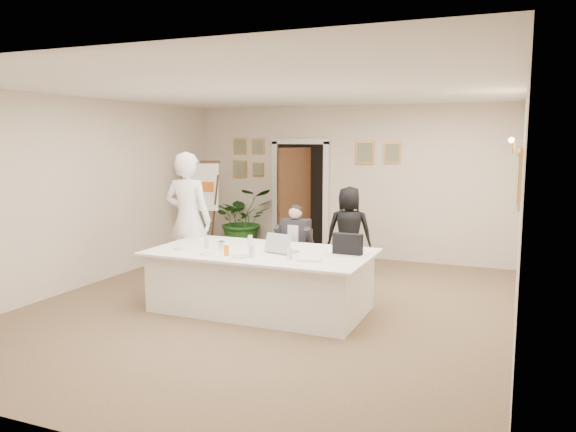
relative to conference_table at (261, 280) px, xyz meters
The scene contains 28 objects.
floor 0.42m from the conference_table, 72.12° to the left, with size 7.00×7.00×0.00m, color brown.
ceiling 2.41m from the conference_table, 72.12° to the left, with size 6.00×7.00×0.02m, color white.
wall_back 3.77m from the conference_table, 89.32° to the left, with size 6.00×0.10×2.80m, color silver.
wall_front 3.51m from the conference_table, 89.26° to the right, with size 6.00×0.10×2.80m, color silver.
wall_left 3.13m from the conference_table, behind, with size 0.10×7.00×2.80m, color silver.
wall_right 3.21m from the conference_table, ahead, with size 0.10×7.00×2.80m, color silver.
doorway 3.61m from the conference_table, 103.66° to the left, with size 1.14×0.86×2.20m.
pictures_back_wall 3.96m from the conference_table, 101.86° to the left, with size 3.40×0.06×0.80m, color #CB8D45, non-canonical shape.
pictures_right_wall 3.56m from the conference_table, 23.88° to the left, with size 0.06×2.20×0.80m, color #CB8D45, non-canonical shape.
wall_sconce 3.65m from the conference_table, 24.38° to the left, with size 0.20×0.30×0.24m, color gold, non-canonical shape.
conference_table is the anchor object (origin of this frame).
seated_man 1.05m from the conference_table, 86.86° to the left, with size 0.55×0.58×1.27m, color black, non-canonical shape.
flip_chart 3.44m from the conference_table, 133.45° to the left, with size 0.64×0.49×1.77m.
standing_man 1.73m from the conference_table, 156.94° to the left, with size 0.73×0.48×2.01m, color white.
standing_woman 2.23m from the conference_table, 75.72° to the left, with size 0.71×0.46×1.46m, color black.
potted_palm 3.87m from the conference_table, 120.41° to the left, with size 1.13×0.98×1.26m, color #21541C.
laptop 0.60m from the conference_table, ahead, with size 0.37×0.38×0.28m, color #B7BABC, non-canonical shape.
laptop_bag 1.22m from the conference_table, 11.33° to the left, with size 0.37×0.10×0.26m, color black.
paper_stack 0.92m from the conference_table, 21.34° to the right, with size 0.29×0.20×0.03m, color white.
plate_left 1.11m from the conference_table, 162.97° to the right, with size 0.21×0.21×0.01m, color white.
plate_mid 0.79m from the conference_table, 139.65° to the right, with size 0.20×0.20×0.01m, color white.
plate_near 0.60m from the conference_table, 97.12° to the right, with size 0.22×0.22×0.01m, color white.
glass_a 0.87m from the conference_table, behind, with size 0.07×0.07×0.14m, color silver.
glass_b 0.62m from the conference_table, 80.28° to the right, with size 0.06×0.06×0.14m, color silver.
glass_c 0.79m from the conference_table, 32.56° to the right, with size 0.06×0.06×0.14m, color silver.
glass_d 0.60m from the conference_table, 136.60° to the left, with size 0.06×0.06×0.14m, color silver.
oj_glass 0.68m from the conference_table, 119.67° to the right, with size 0.06×0.06×0.13m, color orange.
steel_jug 0.68m from the conference_table, 166.34° to the right, with size 0.10×0.10×0.11m, color silver.
Camera 1 is at (2.98, -6.51, 2.19)m, focal length 35.00 mm.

